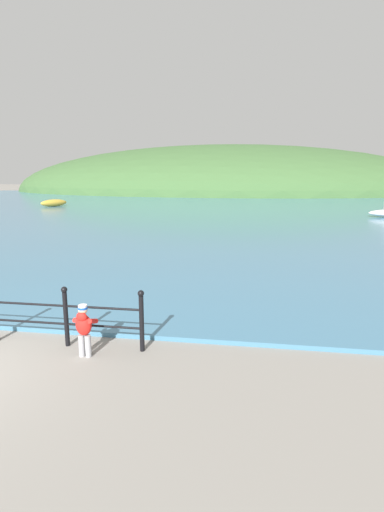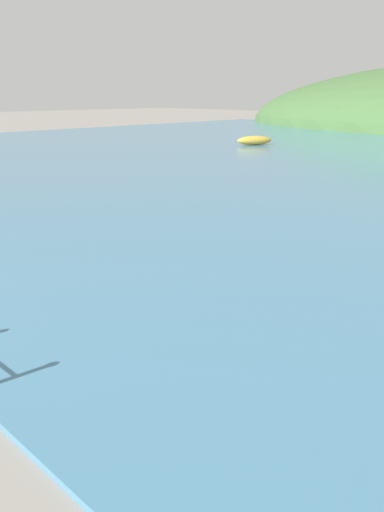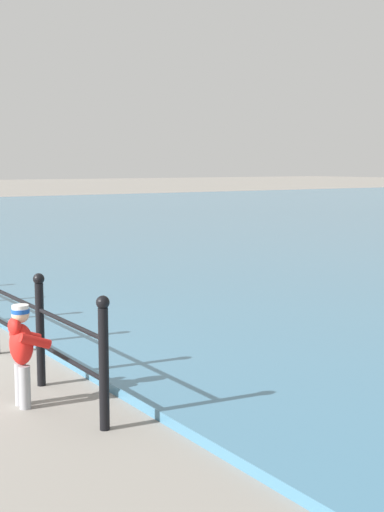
# 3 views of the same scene
# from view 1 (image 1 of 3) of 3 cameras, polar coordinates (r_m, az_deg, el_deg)

# --- Properties ---
(water) EXTENTS (80.00, 60.00, 0.10)m
(water) POSITION_cam_1_polar(r_m,az_deg,el_deg) (37.90, 0.77, 6.89)
(water) COLOR teal
(water) RESTS_ON ground
(far_hillside) EXTENTS (76.02, 41.81, 16.06)m
(far_hillside) POSITION_cam_1_polar(r_m,az_deg,el_deg) (72.40, 4.77, 9.19)
(far_hillside) COLOR #3D6033
(far_hillside) RESTS_ON ground
(child_in_coat) EXTENTS (0.38, 0.37, 1.00)m
(child_in_coat) POSITION_cam_1_polar(r_m,az_deg,el_deg) (7.66, -15.20, -9.60)
(child_in_coat) COLOR #99999E
(child_in_coat) RESTS_ON ground
(boat_red_dinghy) EXTENTS (2.13, 2.69, 0.67)m
(boat_red_dinghy) POSITION_cam_1_polar(r_m,az_deg,el_deg) (41.29, -19.14, 7.19)
(boat_red_dinghy) COLOR gold
(boat_red_dinghy) RESTS_ON water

